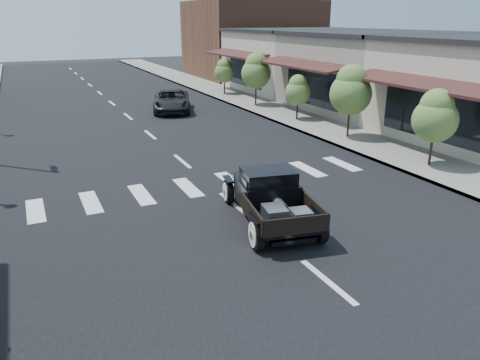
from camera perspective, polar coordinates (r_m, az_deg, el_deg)
name	(u,v)px	position (r m, az deg, el deg)	size (l,w,h in m)	color
ground	(264,229)	(12.87, 2.91, -6.02)	(120.00, 120.00, 0.00)	black
road	(136,123)	(26.43, -12.56, 6.77)	(14.00, 80.00, 0.02)	black
road_markings	(162,145)	(21.70, -9.54, 4.28)	(12.00, 60.00, 0.06)	silver
sidewalk_right	(272,110)	(29.39, 3.93, 8.53)	(3.00, 80.00, 0.15)	gray
storefront_mid	(380,72)	(31.18, 16.66, 12.45)	(10.00, 9.00, 4.50)	gray
storefront_far	(302,61)	(38.37, 7.59, 14.17)	(10.00, 9.00, 4.50)	beige
far_building_right	(252,39)	(47.24, 1.43, 16.75)	(11.00, 10.00, 7.00)	brown
small_tree_a	(434,129)	(19.00, 22.54, 5.77)	(1.67, 1.67, 2.79)	#557435
small_tree_b	(350,102)	(22.58, 13.25, 9.20)	(1.94, 1.94, 3.23)	#557435
small_tree_c	(298,98)	(26.35, 7.03, 9.94)	(1.40, 1.40, 2.33)	#557435
small_tree_d	(256,80)	(30.68, 1.95, 12.12)	(1.89, 1.89, 3.14)	#557435
small_tree_e	(224,77)	(35.35, -1.92, 12.48)	(1.46, 1.46, 2.44)	#557435
hotrod_pickup	(270,197)	(13.04, 3.70, -2.05)	(2.05, 4.38, 1.52)	black
second_car	(172,101)	(29.39, -8.31, 9.51)	(2.15, 4.66, 1.30)	black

